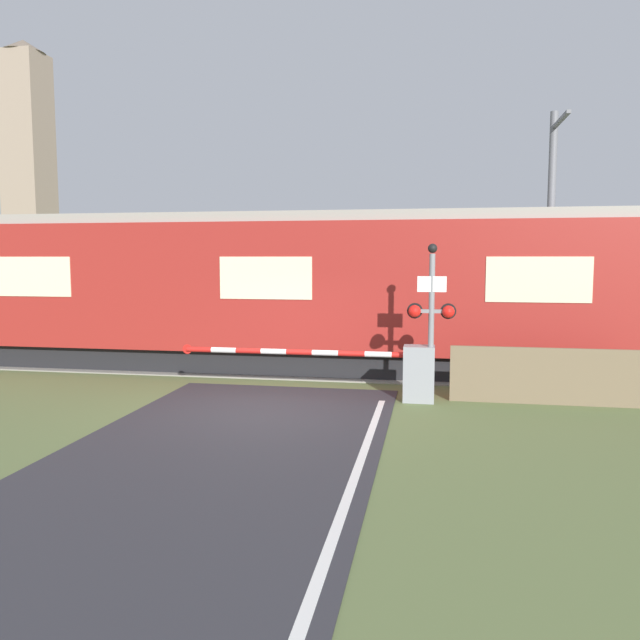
% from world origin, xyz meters
% --- Properties ---
extents(ground_plane, '(80.00, 80.00, 0.00)m').
position_xyz_m(ground_plane, '(0.00, 0.00, 0.00)').
color(ground_plane, '#5B6B3D').
extents(track_bed, '(36.00, 3.20, 0.13)m').
position_xyz_m(track_bed, '(0.00, 4.36, 0.02)').
color(track_bed, gray).
rests_on(track_bed, ground_plane).
extents(train, '(21.78, 3.04, 3.88)m').
position_xyz_m(train, '(-0.77, 4.35, 1.99)').
color(train, black).
rests_on(train, ground_plane).
extents(crossing_barrier, '(5.18, 0.44, 1.10)m').
position_xyz_m(crossing_barrier, '(2.37, 1.17, 0.62)').
color(crossing_barrier, gray).
rests_on(crossing_barrier, ground_plane).
extents(signal_post, '(0.93, 0.26, 3.08)m').
position_xyz_m(signal_post, '(3.00, 1.07, 1.76)').
color(signal_post, gray).
rests_on(signal_post, ground_plane).
extents(catenary_pole, '(0.20, 1.90, 6.54)m').
position_xyz_m(catenary_pole, '(6.00, 6.14, 3.42)').
color(catenary_pole, slate).
rests_on(catenary_pole, ground_plane).
extents(distant_building, '(2.68, 2.68, 16.35)m').
position_xyz_m(distant_building, '(-22.43, 25.41, 8.25)').
color(distant_building, gray).
rests_on(distant_building, ground_plane).
extents(roadside_fence, '(3.76, 0.06, 1.10)m').
position_xyz_m(roadside_fence, '(5.25, 1.35, 0.55)').
color(roadside_fence, '#726047').
rests_on(roadside_fence, ground_plane).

